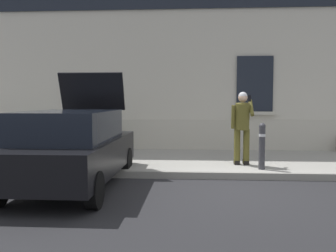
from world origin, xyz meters
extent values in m
plane|color=#232326|center=(0.00, 0.00, 0.00)|extent=(80.00, 80.00, 0.00)
cube|color=#99968E|center=(0.00, 2.80, 0.07)|extent=(24.00, 3.60, 0.15)
cube|color=gray|center=(0.00, 0.94, 0.07)|extent=(24.00, 0.12, 0.15)
cube|color=beige|center=(0.00, 5.30, 3.75)|extent=(24.00, 1.40, 7.50)
cube|color=#BCB7A8|center=(0.00, 4.58, 0.55)|extent=(24.00, 0.08, 1.10)
cube|color=black|center=(1.11, 4.57, 2.20)|extent=(1.10, 0.06, 1.70)
cube|color=#BCB7A8|center=(1.11, 4.54, 1.30)|extent=(1.30, 0.12, 0.10)
cube|color=black|center=(-3.12, 0.00, 0.62)|extent=(1.76, 4.00, 0.64)
cube|color=black|center=(-3.12, -0.15, 1.22)|extent=(1.54, 2.40, 0.56)
cube|color=black|center=(-3.13, 2.02, 0.40)|extent=(1.66, 0.10, 0.20)
cube|color=yellow|center=(-3.13, 2.02, 0.58)|extent=(0.52, 0.02, 0.12)
cube|color=#B21414|center=(-3.88, 2.01, 0.84)|extent=(0.16, 0.04, 0.18)
cube|color=#B21414|center=(-2.37, 2.01, 0.84)|extent=(0.16, 0.04, 0.18)
cube|color=black|center=(-3.12, 1.46, 1.90)|extent=(1.49, 0.37, 0.87)
cylinder|color=black|center=(-2.32, -1.40, 0.30)|extent=(0.20, 0.60, 0.60)
cylinder|color=black|center=(-3.92, 1.40, 0.30)|extent=(0.20, 0.60, 0.60)
cylinder|color=black|center=(-2.33, 1.40, 0.30)|extent=(0.20, 0.60, 0.60)
cylinder|color=#333338|center=(0.76, 1.35, 0.62)|extent=(0.14, 0.14, 0.95)
sphere|color=#333338|center=(0.76, 1.35, 1.12)|extent=(0.15, 0.15, 0.15)
cylinder|color=silver|center=(0.76, 1.35, 0.92)|extent=(0.15, 0.15, 0.06)
cylinder|color=#514C1E|center=(0.28, 1.93, 0.60)|extent=(0.15, 0.15, 0.82)
cube|color=black|center=(0.28, 1.99, 0.20)|extent=(0.12, 0.28, 0.10)
cylinder|color=#514C1E|center=(0.50, 1.93, 0.60)|extent=(0.15, 0.15, 0.82)
cube|color=black|center=(0.50, 1.99, 0.20)|extent=(0.12, 0.28, 0.10)
cylinder|color=#514C1E|center=(0.39, 1.89, 1.32)|extent=(0.34, 0.41, 0.66)
sphere|color=tan|center=(0.39, 1.84, 1.76)|extent=(0.22, 0.22, 0.22)
sphere|color=silver|center=(0.39, 1.84, 1.79)|extent=(0.21, 0.21, 0.21)
cylinder|color=#514C1E|center=(0.17, 1.86, 1.31)|extent=(0.09, 0.16, 0.57)
cylinder|color=#514C1E|center=(0.59, 1.86, 1.53)|extent=(0.09, 0.43, 0.40)
cube|color=black|center=(0.54, 1.82, 1.74)|extent=(0.07, 0.02, 0.15)
cylinder|color=#606B38|center=(-5.81, 4.08, 0.32)|extent=(0.40, 0.40, 0.34)
cylinder|color=#606B38|center=(-5.81, 4.08, 0.46)|extent=(0.44, 0.44, 0.05)
cylinder|color=#47331E|center=(-5.81, 4.08, 0.61)|extent=(0.04, 0.04, 0.24)
sphere|color=#286B2D|center=(-5.81, 4.08, 0.79)|extent=(0.44, 0.44, 0.44)
sphere|color=#286B2D|center=(-5.71, 4.03, 0.69)|extent=(0.24, 0.24, 0.24)
cylinder|color=#2D2D30|center=(-3.42, 4.11, 0.32)|extent=(0.40, 0.40, 0.34)
cylinder|color=#2D2D30|center=(-3.42, 4.11, 0.46)|extent=(0.44, 0.44, 0.05)
cylinder|color=#47331E|center=(-3.42, 4.11, 0.61)|extent=(0.04, 0.04, 0.24)
sphere|color=#286B2D|center=(-3.42, 4.11, 0.79)|extent=(0.44, 0.44, 0.44)
sphere|color=#286B2D|center=(-3.32, 4.06, 0.69)|extent=(0.24, 0.24, 0.24)
camera|label=1|loc=(-0.78, -7.01, 1.71)|focal=39.60mm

